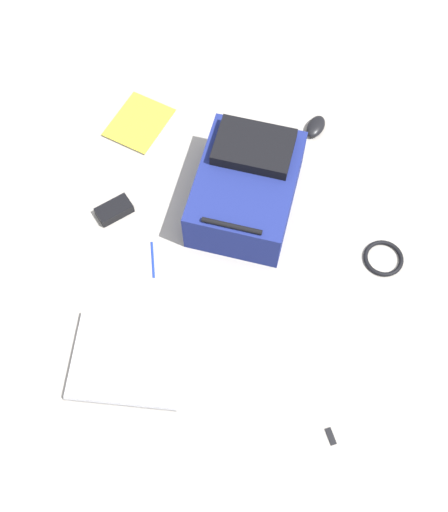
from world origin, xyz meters
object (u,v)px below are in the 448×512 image
at_px(book_manual, 139,123).
at_px(usb_stick, 331,436).
at_px(backpack, 246,187).
at_px(laptop, 128,360).
at_px(cable_coil, 383,258).
at_px(computer_mouse, 316,127).
at_px(pen_black, 153,259).
at_px(power_brick, 114,210).

xyz_separation_m(book_manual, usb_stick, (-0.85, 0.98, -0.00)).
xyz_separation_m(backpack, book_manual, (0.45, -0.25, -0.09)).
bearing_deg(laptop, cable_coil, -145.14).
xyz_separation_m(book_manual, computer_mouse, (-0.65, -0.11, 0.01)).
distance_m(pen_black, usb_stick, 0.79).
bearing_deg(power_brick, laptop, 110.65).
bearing_deg(pen_black, laptop, 92.41).
xyz_separation_m(power_brick, pen_black, (-0.17, 0.15, -0.01)).
height_order(book_manual, power_brick, power_brick).
bearing_deg(cable_coil, pen_black, 12.09).
bearing_deg(power_brick, cable_coil, -179.26).
height_order(backpack, power_brick, backpack).
relative_size(backpack, power_brick, 3.69).
distance_m(laptop, cable_coil, 0.90).
relative_size(backpack, laptop, 1.22).
bearing_deg(usb_stick, computer_mouse, -79.45).
bearing_deg(laptop, computer_mouse, -113.73).
relative_size(backpack, cable_coil, 3.35).
distance_m(computer_mouse, power_brick, 0.80).
height_order(backpack, pen_black, backpack).
bearing_deg(pen_black, backpack, -132.34).
bearing_deg(computer_mouse, laptop, 81.58).
distance_m(power_brick, pen_black, 0.23).
height_order(book_manual, pen_black, book_manual).
distance_m(book_manual, cable_coil, 1.02).
distance_m(computer_mouse, cable_coil, 0.57).
bearing_deg(computer_mouse, usb_stick, 115.85).
bearing_deg(cable_coil, computer_mouse, -58.34).
relative_size(book_manual, power_brick, 2.24).
bearing_deg(backpack, cable_coil, 165.81).
height_order(laptop, usb_stick, laptop).
height_order(computer_mouse, cable_coil, computer_mouse).
relative_size(backpack, usb_stick, 8.93).
distance_m(backpack, power_brick, 0.46).
relative_size(computer_mouse, cable_coil, 0.78).
xyz_separation_m(cable_coil, usb_stick, (0.09, 0.61, -0.00)).
xyz_separation_m(computer_mouse, cable_coil, (-0.30, 0.48, -0.01)).
height_order(power_brick, pen_black, power_brick).
distance_m(backpack, usb_stick, 0.84).
bearing_deg(computer_mouse, cable_coil, 136.96).
xyz_separation_m(laptop, usb_stick, (-0.64, 0.10, -0.01)).
xyz_separation_m(laptop, pen_black, (0.01, -0.35, -0.01)).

